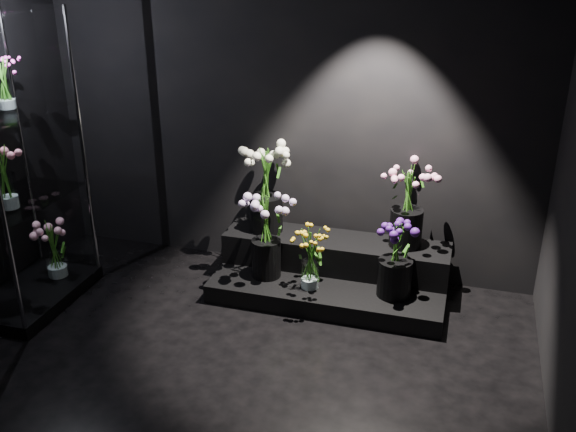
% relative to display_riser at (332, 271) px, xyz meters
% --- Properties ---
extents(floor, '(4.00, 4.00, 0.00)m').
position_rel_display_riser_xyz_m(floor, '(-0.46, -1.65, -0.16)').
color(floor, black).
rests_on(floor, ground).
extents(wall_back, '(4.00, 0.00, 4.00)m').
position_rel_display_riser_xyz_m(wall_back, '(-0.46, 0.35, 1.24)').
color(wall_back, black).
rests_on(wall_back, floor).
extents(display_riser, '(1.78, 0.79, 0.40)m').
position_rel_display_riser_xyz_m(display_riser, '(0.00, 0.00, 0.00)').
color(display_riser, black).
rests_on(display_riser, floor).
extents(display_case, '(0.59, 0.98, 2.15)m').
position_rel_display_riser_xyz_m(display_case, '(-2.15, -0.81, 0.91)').
color(display_case, black).
rests_on(display_case, floor).
extents(bouquet_orange_bells, '(0.31, 0.31, 0.49)m').
position_rel_display_riser_xyz_m(bouquet_orange_bells, '(-0.11, -0.27, 0.24)').
color(bouquet_orange_bells, white).
rests_on(bouquet_orange_bells, display_riser).
extents(bouquet_lilac, '(0.42, 0.42, 0.68)m').
position_rel_display_riser_xyz_m(bouquet_lilac, '(-0.48, -0.18, 0.39)').
color(bouquet_lilac, black).
rests_on(bouquet_lilac, display_riser).
extents(bouquet_purple, '(0.39, 0.39, 0.61)m').
position_rel_display_riser_xyz_m(bouquet_purple, '(0.51, -0.20, 0.31)').
color(bouquet_purple, black).
rests_on(bouquet_purple, display_riser).
extents(bouquet_cream_roses, '(0.43, 0.43, 0.69)m').
position_rel_display_riser_xyz_m(bouquet_cream_roses, '(-0.58, 0.12, 0.63)').
color(bouquet_cream_roses, black).
rests_on(bouquet_cream_roses, display_riser).
extents(bouquet_pink_roses, '(0.43, 0.43, 0.66)m').
position_rel_display_riser_xyz_m(bouquet_pink_roses, '(0.53, 0.14, 0.61)').
color(bouquet_pink_roses, black).
rests_on(bouquet_pink_roses, display_riser).
extents(bouquet_case_pink, '(0.40, 0.40, 0.47)m').
position_rel_display_riser_xyz_m(bouquet_case_pink, '(-2.10, -0.95, 0.92)').
color(bouquet_case_pink, white).
rests_on(bouquet_case_pink, display_case).
extents(bouquet_case_magenta, '(0.24, 0.24, 0.35)m').
position_rel_display_riser_xyz_m(bouquet_case_magenta, '(-2.20, -0.69, 1.48)').
color(bouquet_case_magenta, white).
rests_on(bouquet_case_magenta, display_case).
extents(bouquet_case_base_pink, '(0.36, 0.36, 0.49)m').
position_rel_display_riser_xyz_m(bouquet_case_base_pink, '(-2.10, -0.57, 0.19)').
color(bouquet_case_base_pink, white).
rests_on(bouquet_case_base_pink, display_case).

